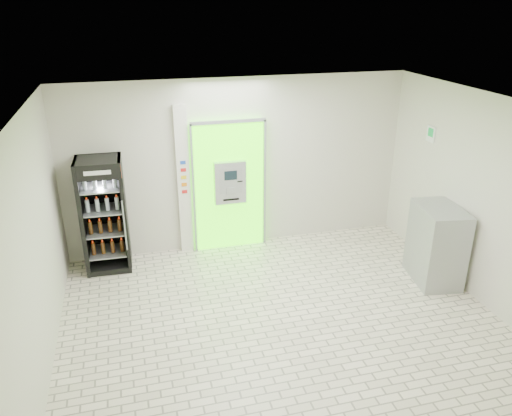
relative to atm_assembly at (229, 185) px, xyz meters
name	(u,v)px	position (x,y,z in m)	size (l,w,h in m)	color
ground	(280,319)	(0.20, -2.41, -1.17)	(6.00, 6.00, 0.00)	beige
room_shell	(283,197)	(0.20, -2.41, 0.67)	(6.00, 6.00, 6.00)	beige
atm_assembly	(229,185)	(0.00, 0.00, 0.00)	(1.30, 0.24, 2.33)	#3FEF08
pillar	(184,181)	(-0.78, 0.04, 0.13)	(0.22, 0.11, 2.60)	silver
beverage_cooler	(104,217)	(-2.12, -0.23, -0.27)	(0.73, 0.68, 1.89)	black
steel_cabinet	(436,244)	(2.88, -2.00, -0.55)	(0.77, 1.02, 1.24)	#989B9F
exit_sign	(431,134)	(3.19, -1.01, 0.95)	(0.02, 0.22, 0.26)	white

